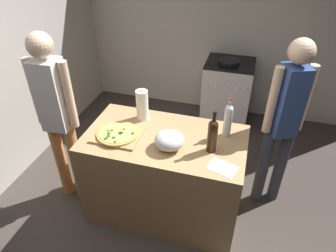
# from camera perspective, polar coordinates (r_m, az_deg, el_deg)

# --- Properties ---
(ground_plane) EXTENTS (4.37, 3.30, 0.02)m
(ground_plane) POSITION_cam_1_polar(r_m,az_deg,el_deg) (3.70, 5.04, -6.97)
(ground_plane) COLOR #3F3833
(kitchen_wall_rear) EXTENTS (4.37, 0.10, 2.60)m
(kitchen_wall_rear) POSITION_cam_1_polar(r_m,az_deg,el_deg) (4.31, 10.09, 18.86)
(kitchen_wall_rear) COLOR #BCB7AD
(kitchen_wall_rear) RESTS_ON ground_plane
(kitchen_wall_left) EXTENTS (0.10, 3.30, 2.60)m
(kitchen_wall_left) POSITION_cam_1_polar(r_m,az_deg,el_deg) (3.81, -24.59, 14.23)
(kitchen_wall_left) COLOR #BCB7AD
(kitchen_wall_left) RESTS_ON ground_plane
(counter) EXTENTS (1.39, 0.77, 0.90)m
(counter) POSITION_cam_1_polar(r_m,az_deg,el_deg) (2.87, -0.57, -9.30)
(counter) COLOR tan
(counter) RESTS_ON ground_plane
(cutting_board) EXTENTS (0.40, 0.32, 0.02)m
(cutting_board) POSITION_cam_1_polar(r_m,az_deg,el_deg) (2.62, -9.45, -1.72)
(cutting_board) COLOR tan
(cutting_board) RESTS_ON counter
(pizza) EXTENTS (0.36, 0.36, 0.03)m
(pizza) POSITION_cam_1_polar(r_m,az_deg,el_deg) (2.61, -9.50, -1.36)
(pizza) COLOR tan
(pizza) RESTS_ON cutting_board
(mixing_bowl) EXTENTS (0.24, 0.24, 0.15)m
(mixing_bowl) POSITION_cam_1_polar(r_m,az_deg,el_deg) (2.42, 0.25, -2.70)
(mixing_bowl) COLOR #B2B2B7
(mixing_bowl) RESTS_ON counter
(paper_towel_roll) EXTENTS (0.11, 0.11, 0.29)m
(paper_towel_roll) POSITION_cam_1_polar(r_m,az_deg,el_deg) (2.76, -4.89, 3.97)
(paper_towel_roll) COLOR white
(paper_towel_roll) RESTS_ON counter
(wine_bottle_green) EXTENTS (0.07, 0.07, 0.36)m
(wine_bottle_green) POSITION_cam_1_polar(r_m,az_deg,el_deg) (2.56, 11.26, 1.20)
(wine_bottle_green) COLOR silver
(wine_bottle_green) RESTS_ON counter
(wine_bottle_amber) EXTENTS (0.08, 0.08, 0.37)m
(wine_bottle_amber) POSITION_cam_1_polar(r_m,az_deg,el_deg) (2.37, 8.41, -1.53)
(wine_bottle_amber) COLOR #331E0F
(wine_bottle_amber) RESTS_ON counter
(recipe_sheet) EXTENTS (0.24, 0.20, 0.00)m
(recipe_sheet) POSITION_cam_1_polar(r_m,az_deg,el_deg) (2.32, 10.22, -7.77)
(recipe_sheet) COLOR white
(recipe_sheet) RESTS_ON counter
(stove) EXTENTS (0.62, 0.58, 0.95)m
(stove) POSITION_cam_1_polar(r_m,az_deg,el_deg) (4.23, 11.05, 6.09)
(stove) COLOR #B7B7BC
(stove) RESTS_ON ground_plane
(person_in_stripes) EXTENTS (0.39, 0.22, 1.74)m
(person_in_stripes) POSITION_cam_1_polar(r_m,az_deg,el_deg) (2.86, -20.32, 2.36)
(person_in_stripes) COLOR #D88C4C
(person_in_stripes) RESTS_ON ground_plane
(person_in_red) EXTENTS (0.34, 0.26, 1.71)m
(person_in_red) POSITION_cam_1_polar(r_m,az_deg,el_deg) (2.82, 21.03, 1.09)
(person_in_red) COLOR #383D4C
(person_in_red) RESTS_ON ground_plane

